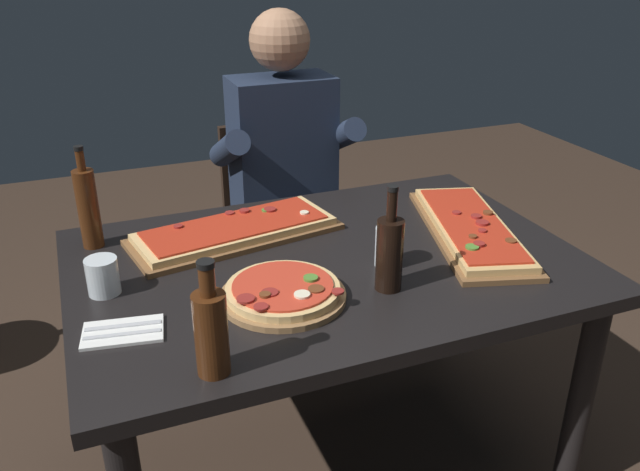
{
  "coord_description": "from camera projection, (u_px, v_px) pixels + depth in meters",
  "views": [
    {
      "loc": [
        -0.62,
        -1.5,
        1.57
      ],
      "look_at": [
        0.0,
        0.05,
        0.79
      ],
      "focal_mm": 36.59,
      "sensor_mm": 36.0,
      "label": 1
    }
  ],
  "objects": [
    {
      "name": "wine_bottle_dark",
      "position": [
        88.0,
        207.0,
        1.85
      ],
      "size": [
        0.06,
        0.06,
        0.3
      ],
      "color": "#47230F",
      "rests_on": "dining_table"
    },
    {
      "name": "tumbler_near_camera",
      "position": [
        388.0,
        247.0,
        1.77
      ],
      "size": [
        0.07,
        0.07,
        0.11
      ],
      "color": "silver",
      "rests_on": "dining_table"
    },
    {
      "name": "vinegar_bottle_green",
      "position": [
        390.0,
        252.0,
        1.63
      ],
      "size": [
        0.07,
        0.07,
        0.28
      ],
      "color": "black",
      "rests_on": "dining_table"
    },
    {
      "name": "seated_diner",
      "position": [
        287.0,
        171.0,
        2.49
      ],
      "size": [
        0.53,
        0.41,
        1.33
      ],
      "color": "#23232D",
      "rests_on": "ground_plane"
    },
    {
      "name": "dining_table",
      "position": [
        326.0,
        288.0,
        1.86
      ],
      "size": [
        1.4,
        0.96,
        0.74
      ],
      "color": "black",
      "rests_on": "ground_plane"
    },
    {
      "name": "ground_plane",
      "position": [
        326.0,
        460.0,
        2.13
      ],
      "size": [
        6.4,
        6.4,
        0.0
      ],
      "primitive_type": "plane",
      "color": "#38281E"
    },
    {
      "name": "pizza_rectangular_front",
      "position": [
        235.0,
        231.0,
        1.94
      ],
      "size": [
        0.65,
        0.35,
        0.05
      ],
      "color": "brown",
      "rests_on": "dining_table"
    },
    {
      "name": "diner_chair",
      "position": [
        279.0,
        220.0,
        2.7
      ],
      "size": [
        0.44,
        0.44,
        0.87
      ],
      "color": "black",
      "rests_on": "ground_plane"
    },
    {
      "name": "oil_bottle_amber",
      "position": [
        211.0,
        330.0,
        1.31
      ],
      "size": [
        0.07,
        0.07,
        0.26
      ],
      "color": "#47230F",
      "rests_on": "dining_table"
    },
    {
      "name": "napkin_cutlery_set",
      "position": [
        123.0,
        332.0,
        1.48
      ],
      "size": [
        0.2,
        0.14,
        0.01
      ],
      "color": "white",
      "rests_on": "dining_table"
    },
    {
      "name": "tumbler_far_side",
      "position": [
        103.0,
        278.0,
        1.63
      ],
      "size": [
        0.08,
        0.08,
        0.1
      ],
      "color": "silver",
      "rests_on": "dining_table"
    },
    {
      "name": "pizza_rectangular_left",
      "position": [
        470.0,
        228.0,
        1.96
      ],
      "size": [
        0.4,
        0.67,
        0.05
      ],
      "color": "brown",
      "rests_on": "dining_table"
    },
    {
      "name": "pizza_round_far",
      "position": [
        283.0,
        292.0,
        1.61
      ],
      "size": [
        0.32,
        0.32,
        0.05
      ],
      "color": "olive",
      "rests_on": "dining_table"
    }
  ]
}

